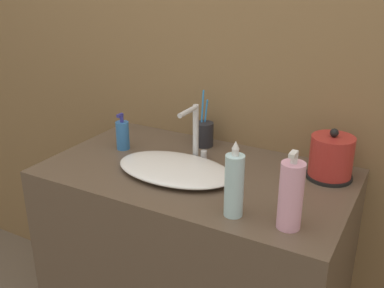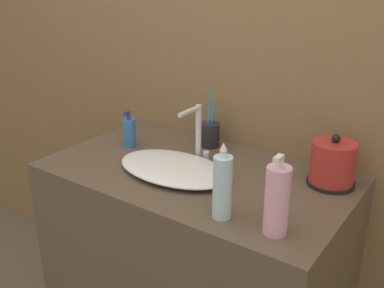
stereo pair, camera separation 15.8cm
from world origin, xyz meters
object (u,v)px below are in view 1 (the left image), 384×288
lotion_bottle (291,195)px  mouthwash_bottle (234,185)px  electric_kettle (331,159)px  shampoo_bottle (123,135)px  toothbrush_cup (204,134)px  faucet (195,131)px

lotion_bottle → mouthwash_bottle: mouthwash_bottle is taller
electric_kettle → shampoo_bottle: size_ratio=1.21×
toothbrush_cup → faucet: bearing=-74.9°
faucet → electric_kettle: faucet is taller
electric_kettle → faucet: bearing=-168.9°
shampoo_bottle → mouthwash_bottle: (0.60, -0.26, 0.04)m
faucet → mouthwash_bottle: (0.29, -0.29, -0.02)m
toothbrush_cup → lotion_bottle: (0.49, -0.43, 0.05)m
shampoo_bottle → toothbrush_cup: bearing=35.2°
toothbrush_cup → lotion_bottle: 0.66m
lotion_bottle → mouthwash_bottle: size_ratio=0.99×
electric_kettle → mouthwash_bottle: bearing=-116.0°
faucet → mouthwash_bottle: mouthwash_bottle is taller
lotion_bottle → shampoo_bottle: bearing=162.2°
lotion_bottle → mouthwash_bottle: 0.16m
mouthwash_bottle → toothbrush_cup: bearing=126.5°
electric_kettle → shampoo_bottle: bearing=-170.4°
faucet → shampoo_bottle: size_ratio=1.44×
electric_kettle → mouthwash_bottle: mouthwash_bottle is taller
toothbrush_cup → shampoo_bottle: size_ratio=1.53×
toothbrush_cup → shampoo_bottle: toothbrush_cup is taller
faucet → toothbrush_cup: toothbrush_cup is taller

